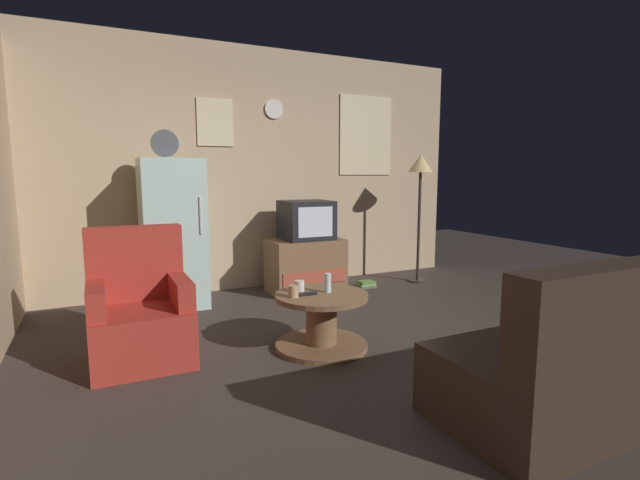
{
  "coord_description": "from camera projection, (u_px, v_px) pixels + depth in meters",
  "views": [
    {
      "loc": [
        -1.82,
        -2.88,
        1.34
      ],
      "look_at": [
        0.01,
        0.9,
        0.75
      ],
      "focal_mm": 26.08,
      "sensor_mm": 36.0,
      "label": 1
    }
  ],
  "objects": [
    {
      "name": "ground_plane",
      "position": [
        370.0,
        352.0,
        3.54
      ],
      "size": [
        12.0,
        12.0,
        0.0
      ],
      "primitive_type": "plane",
      "color": "#3D332D"
    },
    {
      "name": "wall_with_art",
      "position": [
        263.0,
        170.0,
        5.53
      ],
      "size": [
        5.2,
        0.12,
        2.79
      ],
      "color": "tan",
      "rests_on": "ground_plane"
    },
    {
      "name": "fridge",
      "position": [
        173.0,
        233.0,
        4.7
      ],
      "size": [
        0.6,
        0.62,
        1.77
      ],
      "color": "silver",
      "rests_on": "ground_plane"
    },
    {
      "name": "tv_stand",
      "position": [
        305.0,
        265.0,
        5.36
      ],
      "size": [
        0.84,
        0.53,
        0.61
      ],
      "color": "brown",
      "rests_on": "ground_plane"
    },
    {
      "name": "crt_tv",
      "position": [
        306.0,
        220.0,
        5.29
      ],
      "size": [
        0.54,
        0.51,
        0.44
      ],
      "color": "black",
      "rests_on": "tv_stand"
    },
    {
      "name": "standing_lamp",
      "position": [
        420.0,
        173.0,
        5.71
      ],
      "size": [
        0.32,
        0.32,
        1.59
      ],
      "color": "#332D28",
      "rests_on": "ground_plane"
    },
    {
      "name": "coffee_table",
      "position": [
        321.0,
        321.0,
        3.6
      ],
      "size": [
        0.72,
        0.72,
        0.43
      ],
      "color": "brown",
      "rests_on": "ground_plane"
    },
    {
      "name": "wine_glass",
      "position": [
        328.0,
        283.0,
        3.6
      ],
      "size": [
        0.05,
        0.05,
        0.15
      ],
      "primitive_type": "cylinder",
      "color": "silver",
      "rests_on": "coffee_table"
    },
    {
      "name": "mug_ceramic_white",
      "position": [
        299.0,
        286.0,
        3.61
      ],
      "size": [
        0.08,
        0.08,
        0.09
      ],
      "primitive_type": "cylinder",
      "color": "silver",
      "rests_on": "coffee_table"
    },
    {
      "name": "mug_ceramic_tan",
      "position": [
        293.0,
        291.0,
        3.46
      ],
      "size": [
        0.08,
        0.08,
        0.09
      ],
      "primitive_type": "cylinder",
      "color": "tan",
      "rests_on": "coffee_table"
    },
    {
      "name": "remote_control",
      "position": [
        307.0,
        294.0,
        3.52
      ],
      "size": [
        0.15,
        0.04,
        0.02
      ],
      "primitive_type": "cube",
      "rotation": [
        0.0,
        0.0,
        -0.01
      ],
      "color": "black",
      "rests_on": "coffee_table"
    },
    {
      "name": "armchair",
      "position": [
        140.0,
        314.0,
        3.37
      ],
      "size": [
        0.68,
        0.68,
        0.96
      ],
      "color": "#A52D23",
      "rests_on": "ground_plane"
    },
    {
      "name": "couch",
      "position": [
        590.0,
        361.0,
        2.59
      ],
      "size": [
        1.7,
        0.8,
        0.92
      ],
      "color": "#38281E",
      "rests_on": "ground_plane"
    },
    {
      "name": "book_stack",
      "position": [
        366.0,
        284.0,
        5.55
      ],
      "size": [
        0.21,
        0.14,
        0.08
      ],
      "color": "brown",
      "rests_on": "ground_plane"
    }
  ]
}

